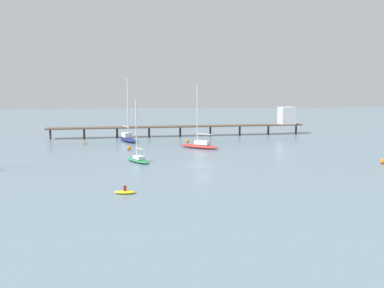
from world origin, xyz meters
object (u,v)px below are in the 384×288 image
Objects in this scene: mooring_buoy_near at (129,148)px; mooring_buoy_mid at (85,143)px; sailboat_red at (200,145)px; mooring_buoy_outer at (383,161)px; sailboat_green at (138,158)px; sailboat_navy at (128,138)px; dinghy_yellow at (125,192)px; mooring_buoy_inner at (187,141)px; pier at (231,121)px.

mooring_buoy_near is 1.59× the size of mooring_buoy_mid.
sailboat_red is 14.78× the size of mooring_buoy_outer.
sailboat_green is 11.96× the size of mooring_buoy_outer.
sailboat_navy reaches higher than mooring_buoy_mid.
sailboat_navy is 27.58× the size of mooring_buoy_mid.
sailboat_green is 3.95× the size of dinghy_yellow.
mooring_buoy_mid is at bearing -179.64° from mooring_buoy_inner.
mooring_buoy_outer is at bearing -38.99° from sailboat_navy.
mooring_buoy_outer is (15.83, -44.49, -3.19)m from pier.
sailboat_red is at bearing -20.87° from mooring_buoy_mid.
sailboat_green reaches higher than mooring_buoy_outer.
sailboat_red is 20.03m from sailboat_navy.
mooring_buoy_outer reaches higher than mooring_buoy_near.
sailboat_navy reaches higher than mooring_buoy_near.
mooring_buoy_outer is at bearing -9.03° from sailboat_green.
mooring_buoy_outer is (42.20, -34.16, -0.42)m from sailboat_navy.
mooring_buoy_inner is at bearing -15.99° from sailboat_navy.
sailboat_red is 14.34m from mooring_buoy_near.
sailboat_red is 19.18m from sailboat_green.
mooring_buoy_near is (-25.59, -24.44, -3.21)m from pier.
sailboat_green reaches higher than dinghy_yellow.
pier is at bearing 109.59° from mooring_buoy_outer.
sailboat_green is 26.31m from mooring_buoy_inner.
mooring_buoy_inner is (10.65, 24.05, -0.21)m from sailboat_green.
sailboat_navy reaches higher than sailboat_green.
sailboat_red is at bearing 142.28° from mooring_buoy_outer.
mooring_buoy_mid is (-24.14, 9.20, -0.53)m from sailboat_red.
dinghy_yellow is at bearing -110.67° from sailboat_red.
pier is 75.90× the size of mooring_buoy_outer.
mooring_buoy_mid is (-10.64, 44.99, 0.05)m from dinghy_yellow.
mooring_buoy_outer is (51.25, -30.17, 0.17)m from mooring_buoy_mid.
dinghy_yellow is 3.16× the size of mooring_buoy_near.
sailboat_red is at bearing 69.33° from dinghy_yellow.
sailboat_red reaches higher than mooring_buoy_mid.
sailboat_red is at bearing 3.65° from mooring_buoy_near.
mooring_buoy_near is (-0.80, 34.87, 0.20)m from dinghy_yellow.
pier is at bearing 67.32° from dinghy_yellow.
pier reaches higher than mooring_buoy_near.
dinghy_yellow is 46.23m from mooring_buoy_mid.
mooring_buoy_inner is 22.48m from mooring_buoy_mid.
mooring_buoy_mid is at bearing -156.24° from sailboat_navy.
mooring_buoy_mid is (-9.83, 10.12, -0.15)m from mooring_buoy_near.
pier is at bearing 21.40° from sailboat_navy.
sailboat_green is at bearing -113.89° from mooring_buoy_inner.
pier is 25.04× the size of dinghy_yellow.
mooring_buoy_inner is 0.97× the size of mooring_buoy_near.
sailboat_navy is at bearing 23.76° from mooring_buoy_mid.
pier is at bearing 22.01° from mooring_buoy_mid.
sailboat_navy reaches higher than sailboat_red.
sailboat_red is 9.50m from mooring_buoy_inner.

